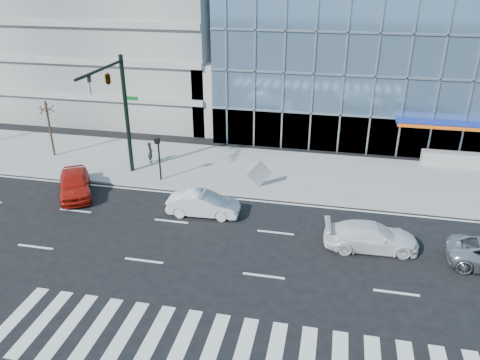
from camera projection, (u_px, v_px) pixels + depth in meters
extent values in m
plane|color=black|center=(276.00, 233.00, 25.53)|extent=(160.00, 160.00, 0.00)
cube|color=gray|center=(292.00, 173.00, 32.60)|extent=(120.00, 8.00, 0.15)
cube|color=#6B90B2|center=(469.00, 34.00, 42.84)|extent=(42.00, 26.00, 15.00)
cube|color=gray|center=(122.00, 0.00, 48.20)|extent=(24.00, 24.00, 20.00)
cube|color=gray|center=(238.00, 93.00, 41.39)|extent=(6.00, 8.00, 6.00)
cylinder|color=black|center=(127.00, 116.00, 31.19)|extent=(0.28, 0.28, 8.00)
cylinder|color=black|center=(100.00, 70.00, 27.19)|extent=(0.18, 5.60, 0.18)
imported|color=black|center=(90.00, 85.00, 26.20)|extent=(0.18, 0.22, 1.10)
imported|color=black|center=(108.00, 77.00, 28.16)|extent=(0.48, 2.24, 0.90)
cube|color=#0C591E|center=(131.00, 98.00, 30.60)|extent=(0.90, 0.05, 0.25)
cylinder|color=black|center=(159.00, 159.00, 30.88)|extent=(0.12, 0.12, 3.00)
cube|color=black|center=(157.00, 141.00, 30.20)|extent=(0.30, 0.25, 0.35)
cylinder|color=#332319|center=(50.00, 129.00, 34.64)|extent=(0.16, 0.16, 4.20)
ellipsoid|color=#332319|center=(46.00, 107.00, 33.93)|extent=(1.10, 1.10, 0.90)
imported|color=white|center=(371.00, 236.00, 23.86)|extent=(4.91, 2.37, 1.38)
imported|color=silver|center=(203.00, 204.00, 27.10)|extent=(4.24, 1.65, 1.37)
imported|color=#AC180D|center=(75.00, 183.00, 29.41)|extent=(3.95, 4.92, 1.57)
imported|color=black|center=(150.00, 153.00, 33.85)|extent=(0.57, 0.67, 1.57)
cube|color=#A6A6A6|center=(260.00, 174.00, 30.09)|extent=(1.63, 0.95, 1.84)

